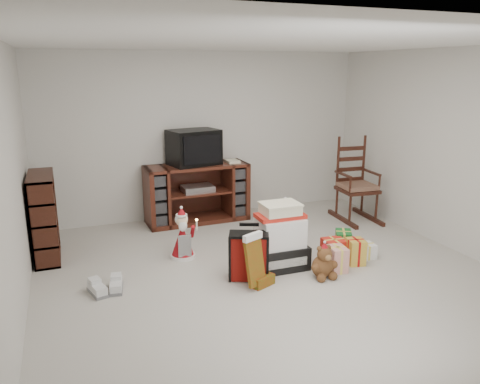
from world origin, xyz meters
name	(u,v)px	position (x,y,z in m)	size (l,w,h in m)	color
room	(273,166)	(0.00, 0.00, 1.25)	(5.01, 5.01, 2.51)	beige
tv_stand	(197,193)	(-0.22, 2.20, 0.44)	(1.54, 0.59, 0.87)	#4F1C16
bookshelf	(44,218)	(-2.33, 1.49, 0.50)	(0.28, 0.85, 1.04)	#3A170F
rocking_chair	(355,190)	(2.05, 1.45, 0.45)	(0.58, 0.90, 1.31)	#3A170F
gift_pile	(280,240)	(0.19, 0.20, 0.33)	(0.61, 0.44, 0.76)	black
red_suitcase	(249,256)	(-0.26, 0.03, 0.27)	(0.46, 0.36, 0.62)	maroon
stocking	(255,261)	(-0.29, -0.20, 0.31)	(0.29, 0.12, 0.61)	#0B6815
teddy_bear	(323,263)	(0.52, -0.22, 0.16)	(0.25, 0.22, 0.37)	brown
santa_figurine	(285,228)	(0.54, 0.78, 0.25)	(0.31, 0.30, 0.64)	maroon
mrs_claus_figurine	(182,238)	(-0.79, 0.88, 0.25)	(0.31, 0.30, 0.64)	maroon
sneaker_pair	(107,287)	(-1.75, 0.26, 0.05)	(0.38, 0.32, 0.11)	silver
gift_cluster	(349,251)	(1.06, 0.07, 0.12)	(0.68, 0.77, 0.23)	red
crt_television	(194,147)	(-0.25, 2.22, 1.13)	(0.79, 0.65, 0.51)	black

